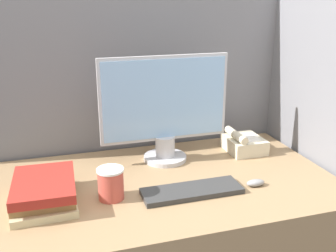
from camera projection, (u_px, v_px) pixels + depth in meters
The scene contains 8 objects.
cubicle_panel_rear at pixel (138, 142), 1.97m from camera, with size 1.80×0.04×1.57m.
cubicle_panel_right at pixel (314, 155), 1.81m from camera, with size 0.04×0.85×1.57m.
monitor at pixel (165, 111), 1.72m from camera, with size 0.57×0.19×0.47m.
keyboard at pixel (192, 191), 1.48m from camera, with size 0.38×0.13×0.02m.
mouse at pixel (256, 183), 1.54m from camera, with size 0.08×0.04×0.03m.
coffee_cup at pixel (111, 184), 1.43m from camera, with size 0.10×0.10×0.12m.
book_stack at pixel (44, 192), 1.40m from camera, with size 0.23×0.30×0.09m.
desk_telephone at pixel (243, 143), 1.87m from camera, with size 0.17×0.19×0.10m.
Camera 1 is at (-0.39, -0.98, 1.49)m, focal length 42.00 mm.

